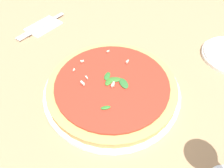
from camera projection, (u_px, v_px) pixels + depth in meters
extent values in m
plane|color=#9E7A56|center=(126.00, 90.00, 0.60)|extent=(6.00, 6.00, 0.00)
cylinder|color=white|center=(112.00, 90.00, 0.59)|extent=(0.37, 0.37, 0.01)
cylinder|color=tan|center=(112.00, 86.00, 0.58)|extent=(0.35, 0.35, 0.02)
cylinder|color=#A82D1E|center=(112.00, 83.00, 0.57)|extent=(0.30, 0.30, 0.01)
ellipsoid|color=#2B692A|center=(107.00, 76.00, 0.58)|extent=(0.03, 0.03, 0.01)
ellipsoid|color=#2B6E27|center=(106.00, 108.00, 0.51)|extent=(0.03, 0.02, 0.01)
ellipsoid|color=#336D25|center=(109.00, 82.00, 0.57)|extent=(0.03, 0.02, 0.01)
ellipsoid|color=#356A28|center=(114.00, 80.00, 0.57)|extent=(0.04, 0.04, 0.01)
ellipsoid|color=#2B652C|center=(125.00, 84.00, 0.56)|extent=(0.03, 0.04, 0.01)
cube|color=#EFE5C6|center=(82.00, 61.00, 0.62)|extent=(0.01, 0.01, 0.01)
cube|color=#EFE5C6|center=(112.00, 85.00, 0.56)|extent=(0.01, 0.01, 0.01)
cube|color=#EFE5C6|center=(83.00, 83.00, 0.56)|extent=(0.01, 0.01, 0.01)
cube|color=#EFE5C6|center=(87.00, 77.00, 0.57)|extent=(0.01, 0.01, 0.01)
cube|color=#EFE5C6|center=(108.00, 51.00, 0.65)|extent=(0.01, 0.00, 0.00)
cube|color=#EFE5C6|center=(114.00, 84.00, 0.56)|extent=(0.01, 0.01, 0.01)
cube|color=#EFE5C6|center=(74.00, 70.00, 0.59)|extent=(0.01, 0.01, 0.00)
cube|color=#EFE5C6|center=(127.00, 62.00, 0.61)|extent=(0.01, 0.01, 0.01)
cube|color=white|center=(44.00, 26.00, 0.80)|extent=(0.13, 0.09, 0.01)
cube|color=silver|center=(50.00, 21.00, 0.82)|extent=(0.13, 0.02, 0.00)
cube|color=silver|center=(29.00, 33.00, 0.76)|extent=(0.02, 0.03, 0.00)
cube|color=silver|center=(20.00, 36.00, 0.75)|extent=(0.04, 0.01, 0.00)
cube|color=silver|center=(22.00, 37.00, 0.75)|extent=(0.04, 0.01, 0.00)
cube|color=silver|center=(24.00, 38.00, 0.75)|extent=(0.04, 0.01, 0.00)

